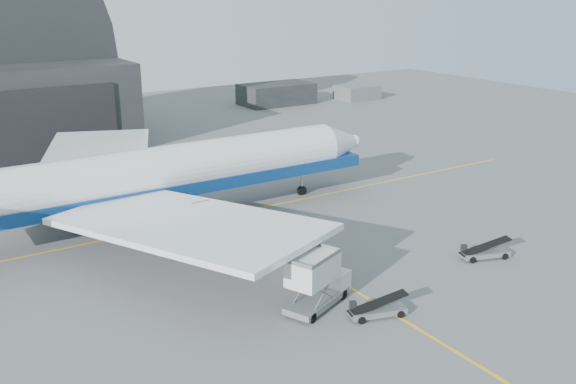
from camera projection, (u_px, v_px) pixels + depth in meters
ground at (351, 288)px, 49.16m from camera, size 200.00×200.00×0.00m
taxi_lines at (266, 237)px, 59.29m from camera, size 80.00×42.12×0.02m
distant_bldg_a at (277, 104)px, 126.38m from camera, size 14.00×8.00×4.00m
distant_bldg_b at (357, 99)px, 131.96m from camera, size 8.00×6.00×2.80m
airliner at (153, 176)px, 60.98m from camera, size 50.16×48.64×17.60m
catering_truck at (317, 281)px, 45.66m from camera, size 6.34×4.32×4.10m
pushback_tug at (259, 251)px, 54.21m from camera, size 4.46×2.63×2.06m
belt_loader_a at (377, 310)px, 44.83m from camera, size 4.38×2.44×1.64m
belt_loader_b at (484, 252)px, 54.48m from camera, size 4.52×2.67×1.70m
traffic_cone at (292, 265)px, 52.78m from camera, size 0.34×0.34×0.49m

